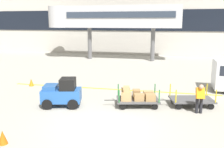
% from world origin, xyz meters
% --- Properties ---
extents(ground_plane, '(120.00, 120.00, 0.00)m').
position_xyz_m(ground_plane, '(0.00, 0.00, 0.00)').
color(ground_plane, '#9E9B91').
extents(apron_lead_line, '(14.54, 0.48, 0.01)m').
position_xyz_m(apron_lead_line, '(-1.20, 6.31, 0.00)').
color(apron_lead_line, yellow).
rests_on(apron_lead_line, ground_plane).
extents(terminal_building, '(60.54, 2.51, 8.72)m').
position_xyz_m(terminal_building, '(0.00, 25.98, 4.37)').
color(terminal_building, '#BCB7AD').
rests_on(terminal_building, ground_plane).
extents(jet_bridge, '(16.32, 3.00, 6.50)m').
position_xyz_m(jet_bridge, '(-5.05, 19.99, 5.14)').
color(jet_bridge, '#B7B7BC').
rests_on(jet_bridge, ground_plane).
extents(baggage_tug, '(2.31, 1.66, 1.58)m').
position_xyz_m(baggage_tug, '(-2.93, 2.18, 0.75)').
color(baggage_tug, '#2659A5').
rests_on(baggage_tug, ground_plane).
extents(baggage_cart_lead, '(3.09, 1.92, 1.20)m').
position_xyz_m(baggage_cart_lead, '(1.07, 3.17, 0.54)').
color(baggage_cart_lead, '#4C4C4F').
rests_on(baggage_cart_lead, ground_plane).
extents(baggage_cart_middle, '(3.09, 1.92, 1.10)m').
position_xyz_m(baggage_cart_middle, '(4.01, 3.92, 0.35)').
color(baggage_cart_middle, '#4C4C4F').
rests_on(baggage_cart_middle, ground_plane).
extents(baggage_handler, '(0.45, 0.47, 1.56)m').
position_xyz_m(baggage_handler, '(4.31, 2.74, 0.87)').
color(baggage_handler, black).
rests_on(baggage_handler, ground_plane).
extents(safety_cone_near, '(0.36, 0.36, 0.55)m').
position_xyz_m(safety_cone_near, '(-7.04, 5.83, 0.28)').
color(safety_cone_near, orange).
rests_on(safety_cone_near, ground_plane).
extents(safety_cone_far, '(0.36, 0.36, 0.55)m').
position_xyz_m(safety_cone_far, '(-3.28, -2.45, 0.28)').
color(safety_cone_far, '#EA590F').
rests_on(safety_cone_far, ground_plane).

